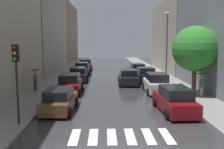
{
  "coord_description": "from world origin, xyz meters",
  "views": [
    {
      "loc": [
        -0.82,
        -10.15,
        4.62
      ],
      "look_at": [
        0.0,
        15.95,
        1.23
      ],
      "focal_mm": 41.4,
      "sensor_mm": 36.0,
      "label": 1
    }
  ],
  "objects": [
    {
      "name": "pedestrian_foreground",
      "position": [
        -7.12,
        13.38,
        1.56
      ],
      "size": [
        1.03,
        1.03,
        1.91
      ],
      "rotation": [
        0.0,
        0.0,
        3.22
      ],
      "color": "navy",
      "rests_on": "sidewalk_left"
    },
    {
      "name": "crosswalk_stripes",
      "position": [
        0.0,
        1.92,
        0.01
      ],
      "size": [
        4.95,
        2.2,
        0.01
      ],
      "color": "silver",
      "rests_on": "ground"
    },
    {
      "name": "parked_car_right_second",
      "position": [
        3.93,
        12.69,
        0.82
      ],
      "size": [
        2.2,
        4.51,
        1.76
      ],
      "rotation": [
        0.0,
        0.0,
        1.55
      ],
      "color": "silver",
      "rests_on": "ground"
    },
    {
      "name": "parked_car_right_fourth",
      "position": [
        3.77,
        24.93,
        0.74
      ],
      "size": [
        2.18,
        4.42,
        1.56
      ],
      "rotation": [
        0.0,
        0.0,
        1.6
      ],
      "color": "navy",
      "rests_on": "ground"
    },
    {
      "name": "parked_car_left_second",
      "position": [
        -3.86,
        12.72,
        0.8
      ],
      "size": [
        2.13,
        4.63,
        1.73
      ],
      "rotation": [
        0.0,
        0.0,
        1.58
      ],
      "color": "maroon",
      "rests_on": "ground"
    },
    {
      "name": "parked_car_left_third",
      "position": [
        -3.8,
        19.39,
        0.77
      ],
      "size": [
        2.25,
        4.34,
        1.63
      ],
      "rotation": [
        0.0,
        0.0,
        1.61
      ],
      "color": "black",
      "rests_on": "ground"
    },
    {
      "name": "parked_car_right_nearest",
      "position": [
        3.76,
        6.06,
        0.8
      ],
      "size": [
        2.15,
        4.85,
        1.71
      ],
      "rotation": [
        0.0,
        0.0,
        1.61
      ],
      "color": "maroon",
      "rests_on": "ground"
    },
    {
      "name": "parked_car_left_nearest",
      "position": [
        -3.77,
        6.63,
        0.72
      ],
      "size": [
        2.12,
        4.55,
        1.53
      ],
      "rotation": [
        0.0,
        0.0,
        1.53
      ],
      "color": "brown",
      "rests_on": "ground"
    },
    {
      "name": "car_midroad",
      "position": [
        1.77,
        17.13,
        0.76
      ],
      "size": [
        2.14,
        4.72,
        1.63
      ],
      "rotation": [
        0.0,
        0.0,
        1.55
      ],
      "color": "black",
      "rests_on": "ground"
    },
    {
      "name": "parked_car_left_fourth",
      "position": [
        -3.78,
        24.83,
        0.82
      ],
      "size": [
        2.11,
        4.31,
        1.76
      ],
      "rotation": [
        0.0,
        0.0,
        1.58
      ],
      "color": "navy",
      "rests_on": "ground"
    },
    {
      "name": "lamp_post_right",
      "position": [
        5.55,
        15.92,
        4.36
      ],
      "size": [
        0.6,
        0.28,
        7.34
      ],
      "color": "#595B60",
      "rests_on": "sidewalk_right"
    },
    {
      "name": "sidewalk_left",
      "position": [
        -6.5,
        24.0,
        0.07
      ],
      "size": [
        3.0,
        72.0,
        0.15
      ],
      "primitive_type": "cube",
      "color": "gray",
      "rests_on": "ground"
    },
    {
      "name": "pedestrian_near_tree",
      "position": [
        7.07,
        10.12,
        1.5
      ],
      "size": [
        0.93,
        0.93,
        1.89
      ],
      "rotation": [
        0.0,
        0.0,
        3.62
      ],
      "color": "gray",
      "rests_on": "sidewalk_right"
    },
    {
      "name": "traffic_light_left_corner",
      "position": [
        -5.45,
        3.54,
        3.29
      ],
      "size": [
        0.3,
        0.42,
        4.3
      ],
      "color": "black",
      "rests_on": "sidewalk_left"
    },
    {
      "name": "sidewalk_right",
      "position": [
        6.5,
        24.0,
        0.07
      ],
      "size": [
        3.0,
        72.0,
        0.15
      ],
      "primitive_type": "cube",
      "color": "gray",
      "rests_on": "ground"
    },
    {
      "name": "building_left_mid",
      "position": [
        -11.0,
        30.86,
        7.71
      ],
      "size": [
        6.0,
        20.23,
        15.43
      ],
      "primitive_type": "cube",
      "color": "#9E9384",
      "rests_on": "ground"
    },
    {
      "name": "parked_car_right_third",
      "position": [
        3.86,
        18.66,
        0.78
      ],
      "size": [
        2.24,
        4.11,
        1.67
      ],
      "rotation": [
        0.0,
        0.0,
        1.59
      ],
      "color": "black",
      "rests_on": "ground"
    },
    {
      "name": "parked_car_left_fifth",
      "position": [
        -3.78,
        31.06,
        0.81
      ],
      "size": [
        2.24,
        4.48,
        1.75
      ],
      "rotation": [
        0.0,
        0.0,
        1.6
      ],
      "color": "brown",
      "rests_on": "ground"
    },
    {
      "name": "building_right_mid",
      "position": [
        11.0,
        29.3,
        5.15
      ],
      "size": [
        6.0,
        15.94,
        10.3
      ],
      "primitive_type": "cube",
      "color": "#9E9384",
      "rests_on": "ground"
    },
    {
      "name": "ground_plane",
      "position": [
        0.0,
        24.0,
        -0.02
      ],
      "size": [
        28.0,
        72.0,
        0.04
      ],
      "primitive_type": "cube",
      "color": "#313133"
    },
    {
      "name": "street_tree_right",
      "position": [
        6.75,
        11.06,
        3.97
      ],
      "size": [
        3.8,
        3.8,
        5.74
      ],
      "color": "#513823",
      "rests_on": "sidewalk_right"
    },
    {
      "name": "building_left_far",
      "position": [
        -11.0,
        52.01,
        6.44
      ],
      "size": [
        6.0,
        19.85,
        12.88
      ],
      "primitive_type": "cube",
      "color": "#8C6B56",
      "rests_on": "ground"
    }
  ]
}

